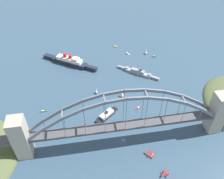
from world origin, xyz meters
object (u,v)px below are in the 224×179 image
seaplane_second_in_formation (165,173)px  small_boat_7 (43,111)px  harbor_arch_bridge (124,124)px  small_boat_4 (115,46)px  harbor_ferry_steamer (107,115)px  seaplane_taxiing_near_bridge (150,154)px  small_boat_0 (128,54)px  small_boat_3 (96,91)px  small_boat_6 (122,94)px  channel_marker_buoy (86,124)px  ocean_liner (69,61)px  small_boat_2 (138,108)px  small_boat_1 (146,52)px  naval_cruiser (138,72)px  small_boat_5 (154,56)px

seaplane_second_in_formation → small_boat_7: 166.11m
harbor_arch_bridge → small_boat_4: size_ratio=31.73×
harbor_ferry_steamer → seaplane_taxiing_near_bridge: bearing=-59.2°
small_boat_0 → small_boat_3: 111.63m
small_boat_0 → small_boat_6: small_boat_6 is taller
seaplane_second_in_formation → channel_marker_buoy: (-72.99, 78.18, -0.84)m
ocean_liner → small_boat_3: ocean_liner is taller
small_boat_2 → channel_marker_buoy: 71.00m
small_boat_1 → small_boat_4: 57.05m
harbor_arch_bridge → small_boat_1: (73.91, 171.27, -24.14)m
harbor_arch_bridge → channel_marker_buoy: bearing=143.4°
small_boat_7 → channel_marker_buoy: (52.45, -30.70, 0.46)m
small_boat_4 → seaplane_second_in_formation: bearing=-88.4°
naval_cruiser → small_boat_4: (-21.21, 84.21, -2.14)m
seaplane_taxiing_near_bridge → small_boat_6: size_ratio=1.06×
ocean_liner → small_boat_0: (98.93, 13.97, -4.56)m
small_boat_1 → seaplane_second_in_formation: bearing=-100.6°
naval_cruiser → small_boat_0: (-4.27, 57.82, -2.16)m
small_boat_6 → small_boat_7: small_boat_6 is taller
ocean_liner → small_boat_4: ocean_liner is taller
small_boat_0 → channel_marker_buoy: (-83.06, -145.91, 0.22)m
harbor_arch_bridge → naval_cruiser: (47.22, 117.87, -25.31)m
small_boat_4 → channel_marker_buoy: size_ratio=3.18×
channel_marker_buoy → small_boat_6: bearing=39.0°
naval_cruiser → small_boat_6: (-34.71, -45.47, 1.26)m
ocean_liner → harbor_ferry_steamer: bearing=-70.9°
seaplane_second_in_formation → small_boat_6: bearing=99.6°
small_boat_2 → small_boat_6: bearing=122.0°
seaplane_taxiing_near_bridge → small_boat_3: 118.21m
seaplane_second_in_formation → small_boat_3: small_boat_3 is taller
small_boat_4 → small_boat_1: bearing=-32.8°
small_boat_2 → small_boat_7: small_boat_2 is taller
harbor_ferry_steamer → small_boat_2: harbor_ferry_steamer is taller
naval_cruiser → small_boat_7: naval_cruiser is taller
harbor_ferry_steamer → channel_marker_buoy: size_ratio=11.57×
harbor_ferry_steamer → small_boat_2: size_ratio=3.85×
ocean_liner → small_boat_2: bearing=-53.7°
harbor_arch_bridge → small_boat_6: size_ratio=30.08×
small_boat_0 → small_boat_7: 177.87m
small_boat_3 → channel_marker_buoy: bearing=-108.7°
small_boat_2 → small_boat_4: size_ratio=0.95×
small_boat_1 → harbor_arch_bridge: bearing=-113.3°
ocean_liner → small_boat_4: 91.50m
small_boat_4 → seaplane_taxiing_near_bridge: bearing=-90.4°
seaplane_second_in_formation → harbor_arch_bridge: bearing=124.2°
harbor_ferry_steamer → small_boat_4: bearing=76.4°
harbor_ferry_steamer → small_boat_5: bearing=50.7°
naval_cruiser → seaplane_second_in_formation: 166.89m
small_boat_4 → small_boat_6: bearing=-95.9°
small_boat_6 → small_boat_0: bearing=73.6°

